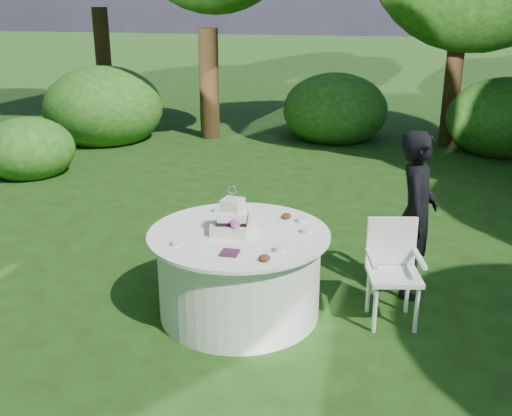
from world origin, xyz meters
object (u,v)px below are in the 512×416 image
(napkins, at_px, (230,253))
(table, at_px, (239,273))
(guest, at_px, (416,215))
(cake, at_px, (233,220))
(chair, at_px, (393,263))

(napkins, xyz_separation_m, table, (-0.04, 0.46, -0.39))
(napkins, bearing_deg, guest, 39.89)
(napkins, relative_size, cake, 0.33)
(guest, bearing_deg, cake, 123.54)
(guest, bearing_deg, napkins, 136.48)
(guest, distance_m, cake, 1.72)
(cake, relative_size, chair, 0.48)
(table, bearing_deg, napkins, -84.73)
(guest, height_order, chair, guest)
(guest, xyz_separation_m, table, (-1.48, -0.75, -0.39))
(napkins, xyz_separation_m, cake, (-0.09, 0.43, 0.10))
(guest, height_order, cake, guest)
(napkins, xyz_separation_m, guest, (1.44, 1.20, 0.00))
(napkins, relative_size, chair, 0.16)
(chair, bearing_deg, napkins, -152.20)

